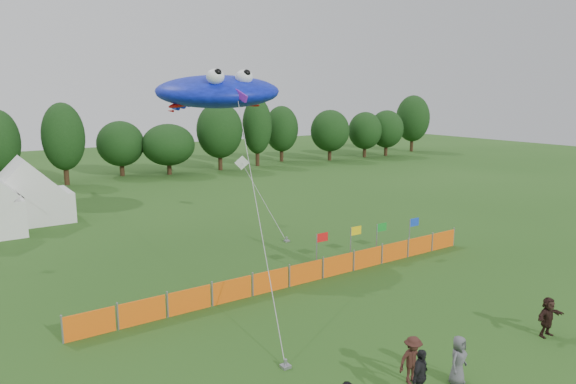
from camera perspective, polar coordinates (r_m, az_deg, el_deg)
ground at (r=17.50m, az=11.82°, el=-20.20°), size 160.00×160.00×0.00m
treeline at (r=56.79m, az=-21.26°, el=5.32°), size 104.57×8.78×8.36m
tent_right at (r=40.37m, az=-26.45°, el=-0.56°), size 4.93×3.94×3.48m
barrier_fence at (r=24.97m, az=1.99°, el=-8.95°), size 21.90×0.06×1.00m
flag_row at (r=27.58m, az=8.77°, el=-5.08°), size 6.73×0.68×2.20m
spectator_c at (r=17.30m, az=13.67°, el=-17.70°), size 1.08×0.72×1.57m
spectator_d at (r=16.41m, az=14.48°, el=-19.22°), size 1.06×0.72×1.67m
spectator_e at (r=17.67m, az=18.39°, el=-17.31°), size 0.86×0.65×1.58m
spectator_f at (r=21.98m, az=26.90°, el=-12.27°), size 1.45×0.56×1.53m
stingray_kite at (r=29.39m, az=-8.17°, el=10.96°), size 8.52×22.07×10.31m
small_kite_white at (r=35.01m, az=-3.72°, el=0.76°), size 1.28×6.89×4.67m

